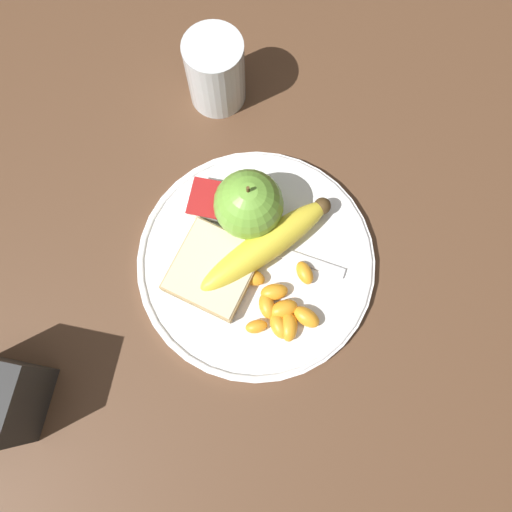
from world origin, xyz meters
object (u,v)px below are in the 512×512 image
apple (249,205)px  banana (267,245)px  jam_packet (207,201)px  juice_glass (216,73)px  fork (264,247)px  plate (256,261)px  bread_slice (214,269)px

apple → banana: bearing=-141.7°
jam_packet → juice_glass: bearing=8.2°
apple → banana: 0.05m
fork → jam_packet: 0.09m
juice_glass → apple: (-0.17, -0.08, 0.01)m
plate → fork: (0.02, -0.01, 0.01)m
banana → fork: 0.02m
apple → fork: apple is taller
banana → bread_slice: (-0.04, 0.06, -0.01)m
banana → fork: bearing=62.4°
juice_glass → fork: 0.23m
bread_slice → banana: bearing=-54.3°
jam_packet → banana: bearing=-117.0°
fork → jam_packet: bearing=-19.0°
juice_glass → fork: (-0.20, -0.10, -0.03)m
plate → apple: 0.07m
bread_slice → jam_packet: (0.08, 0.03, -0.00)m
juice_glass → bread_slice: size_ratio=0.86×
juice_glass → apple: bearing=-155.1°
plate → fork: fork is taller
juice_glass → fork: juice_glass is taller
bread_slice → fork: bearing=-51.5°
juice_glass → bread_slice: juice_glass is taller
juice_glass → banana: bearing=-152.4°
juice_glass → banana: size_ratio=0.61×
juice_glass → bread_slice: (-0.24, -0.05, -0.02)m
apple → bread_slice: 0.09m
juice_glass → apple: apple is taller
plate → apple: apple is taller
plate → fork: size_ratio=1.67×
plate → juice_glass: bearing=23.8°
fork → bread_slice: bearing=46.5°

